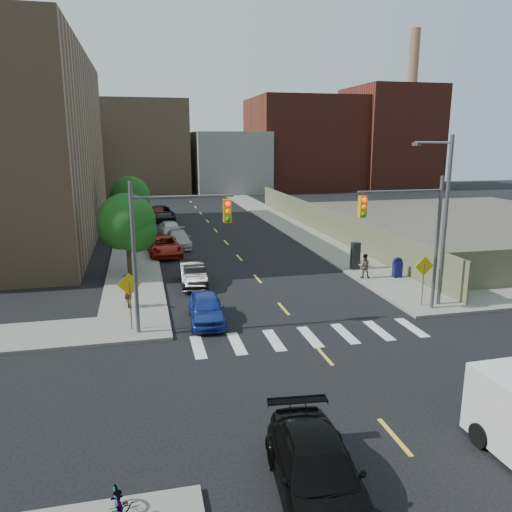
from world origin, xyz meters
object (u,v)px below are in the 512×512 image
parked_car_blue (206,308)px  mailbox (397,268)px  parked_car_maroon (156,214)px  bicycle (122,508)px  parked_car_red (164,246)px  parked_car_silver (178,239)px  parked_car_black (193,274)px  pedestrian_west (128,291)px  parked_car_grey (161,213)px  payphone (355,256)px  pedestrian_east (364,266)px  parked_car_white (171,229)px  black_sedan (318,473)px

parked_car_blue → mailbox: mailbox is taller
parked_car_maroon → bicycle: (-2.38, -45.49, -0.10)m
parked_car_red → parked_car_silver: 3.11m
parked_car_black → pedestrian_west: bearing=-133.0°
parked_car_grey → pedestrian_west: size_ratio=3.15×
mailbox → parked_car_grey: bearing=117.9°
parked_car_black → bicycle: (-3.68, -19.54, -0.09)m
payphone → pedestrian_east: (-0.37, -2.19, -0.15)m
parked_car_grey → mailbox: (13.59, -28.08, 0.00)m
parked_car_grey → payphone: payphone is taller
parked_car_black → parked_car_white: bearing=92.7°
parked_car_maroon → black_sedan: 45.55m
parked_car_grey → mailbox: 31.19m
parked_car_white → payphone: size_ratio=2.37×
payphone → parked_car_maroon: bearing=115.1°
parked_car_white → parked_car_red: bearing=-102.6°
parked_car_black → mailbox: size_ratio=3.33×
parked_car_black → mailbox: 12.99m
payphone → bicycle: payphone is taller
parked_car_silver → parked_car_white: bearing=93.2°
black_sedan → parked_car_red: bearing=100.1°
parked_car_white → black_sedan: size_ratio=0.85×
parked_car_grey → bicycle: bearing=-99.3°
pedestrian_east → bicycle: (-14.43, -18.21, -0.30)m
parked_car_white → mailbox: (13.21, -17.70, 0.04)m
parked_car_black → parked_car_silver: bearing=91.5°
parked_car_white → parked_car_silver: bearing=-90.8°
parked_car_silver → parked_car_maroon: 14.47m
parked_car_red → mailbox: 17.59m
parked_car_grey → pedestrian_east: bearing=-73.2°
parked_car_white → mailbox: size_ratio=3.36×
mailbox → payphone: bearing=126.8°
parked_car_blue → parked_car_maroon: (-1.26, 32.49, 0.03)m
payphone → pedestrian_east: size_ratio=1.19×
parked_car_black → parked_car_grey: bearing=93.1°
parked_car_maroon → pedestrian_west: size_ratio=2.47×
parked_car_black → pedestrian_east: bearing=-5.5°
parked_car_black → black_sedan: (1.00, -19.54, 0.03)m
bicycle → payphone: bearing=41.9°
parked_car_black → parked_car_silver: 11.54m
black_sedan → mailbox: black_sedan is taller
parked_car_white → parked_car_grey: (-0.38, 10.38, 0.03)m
parked_car_white → parked_car_black: bearing=-93.8°
parked_car_red → black_sedan: (2.30, -28.25, 0.01)m
parked_car_blue → parked_car_silver: size_ratio=0.87×
parked_car_silver → pedestrian_east: size_ratio=3.05×
parked_car_grey → parked_car_maroon: bearing=-149.1°
parked_car_blue → parked_car_black: (0.04, 6.54, 0.01)m
parked_car_red → parked_car_grey: parked_car_grey is taller
pedestrian_west → bicycle: (0.07, -15.72, -0.42)m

